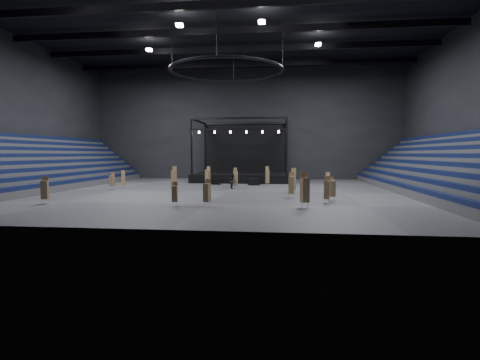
# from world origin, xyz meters

# --- Properties ---
(floor) EXTENTS (50.00, 50.00, 0.00)m
(floor) POSITION_xyz_m (0.00, 0.00, 0.00)
(floor) COLOR #444447
(floor) RESTS_ON ground
(ceiling) EXTENTS (50.00, 42.00, 0.20)m
(ceiling) POSITION_xyz_m (0.00, 0.00, 18.00)
(ceiling) COLOR black
(ceiling) RESTS_ON wall_back
(wall_back) EXTENTS (50.00, 0.20, 18.00)m
(wall_back) POSITION_xyz_m (0.00, 21.00, 9.00)
(wall_back) COLOR black
(wall_back) RESTS_ON ground
(wall_front) EXTENTS (50.00, 0.20, 18.00)m
(wall_front) POSITION_xyz_m (0.00, -21.00, 9.00)
(wall_front) COLOR black
(wall_front) RESTS_ON ground
(wall_left) EXTENTS (0.20, 42.00, 18.00)m
(wall_left) POSITION_xyz_m (-25.00, 0.00, 9.00)
(wall_left) COLOR black
(wall_left) RESTS_ON ground
(wall_right) EXTENTS (0.20, 42.00, 18.00)m
(wall_right) POSITION_xyz_m (25.00, 0.00, 9.00)
(wall_right) COLOR black
(wall_right) RESTS_ON ground
(bleachers_left) EXTENTS (7.20, 40.00, 6.40)m
(bleachers_left) POSITION_xyz_m (-22.94, 0.00, 1.73)
(bleachers_left) COLOR #464648
(bleachers_left) RESTS_ON floor
(bleachers_right) EXTENTS (7.20, 40.00, 6.40)m
(bleachers_right) POSITION_xyz_m (22.94, 0.00, 1.73)
(bleachers_right) COLOR #464648
(bleachers_right) RESTS_ON floor
(stage) EXTENTS (14.00, 10.00, 9.20)m
(stage) POSITION_xyz_m (0.00, 16.24, 1.45)
(stage) COLOR black
(stage) RESTS_ON floor
(truss_ring) EXTENTS (12.30, 12.30, 5.15)m
(truss_ring) POSITION_xyz_m (-0.00, 0.00, 13.00)
(truss_ring) COLOR black
(truss_ring) RESTS_ON ceiling
(roof_girders) EXTENTS (49.00, 30.35, 0.70)m
(roof_girders) POSITION_xyz_m (0.00, -0.00, 17.20)
(roof_girders) COLOR black
(roof_girders) RESTS_ON ceiling
(floodlights) EXTENTS (28.60, 16.60, 0.25)m
(floodlights) POSITION_xyz_m (0.00, -4.00, 16.60)
(floodlights) COLOR white
(floodlights) RESTS_ON roof_girders
(flight_case_left) EXTENTS (1.19, 0.74, 0.74)m
(flight_case_left) POSITION_xyz_m (-2.78, 8.90, 0.37)
(flight_case_left) COLOR black
(flight_case_left) RESTS_ON floor
(flight_case_mid) EXTENTS (1.44, 1.11, 0.86)m
(flight_case_mid) POSITION_xyz_m (2.33, 8.31, 0.43)
(flight_case_mid) COLOR black
(flight_case_mid) RESTS_ON floor
(flight_case_right) EXTENTS (1.42, 0.84, 0.89)m
(flight_case_right) POSITION_xyz_m (2.48, 9.66, 0.45)
(flight_case_right) COLOR black
(flight_case_right) RESTS_ON floor
(chair_stack_0) EXTENTS (0.44, 0.44, 2.41)m
(chair_stack_0) POSITION_xyz_m (0.26, 5.31, 1.23)
(chair_stack_0) COLOR silver
(chair_stack_0) RESTS_ON floor
(chair_stack_1) EXTENTS (0.64, 0.64, 2.11)m
(chair_stack_1) POSITION_xyz_m (10.34, -7.41, 1.13)
(chair_stack_1) COLOR silver
(chair_stack_1) RESTS_ON floor
(chair_stack_2) EXTENTS (0.53, 0.53, 2.77)m
(chair_stack_2) POSITION_xyz_m (-5.62, -1.05, 1.41)
(chair_stack_2) COLOR silver
(chair_stack_2) RESTS_ON floor
(chair_stack_3) EXTENTS (0.52, 0.52, 2.64)m
(chair_stack_3) POSITION_xyz_m (7.23, -0.97, 1.36)
(chair_stack_3) COLOR silver
(chair_stack_3) RESTS_ON floor
(chair_stack_4) EXTENTS (0.71, 0.71, 2.78)m
(chair_stack_4) POSITION_xyz_m (7.75, -11.99, 1.44)
(chair_stack_4) COLOR silver
(chair_stack_4) RESTS_ON floor
(chair_stack_5) EXTENTS (0.58, 0.58, 2.16)m
(chair_stack_5) POSITION_xyz_m (0.25, -11.99, 1.14)
(chair_stack_5) COLOR silver
(chair_stack_5) RESTS_ON floor
(chair_stack_6) EXTENTS (0.58, 0.58, 2.14)m
(chair_stack_6) POSITION_xyz_m (-12.94, 2.49, 1.12)
(chair_stack_6) COLOR silver
(chair_stack_6) RESTS_ON floor
(chair_stack_7) EXTENTS (0.56, 0.56, 2.10)m
(chair_stack_7) POSITION_xyz_m (11.01, 1.36, 1.12)
(chair_stack_7) COLOR silver
(chair_stack_7) RESTS_ON floor
(chair_stack_8) EXTENTS (0.54, 0.54, 2.53)m
(chair_stack_8) POSITION_xyz_m (4.16, 7.25, 1.28)
(chair_stack_8) COLOR silver
(chair_stack_8) RESTS_ON floor
(chair_stack_9) EXTENTS (0.58, 0.58, 1.95)m
(chair_stack_9) POSITION_xyz_m (-13.45, 0.59, 1.05)
(chair_stack_9) COLOR silver
(chair_stack_9) RESTS_ON floor
(chair_stack_10) EXTENTS (0.68, 0.68, 2.47)m
(chair_stack_10) POSITION_xyz_m (-3.73, 8.01, 1.29)
(chair_stack_10) COLOR silver
(chair_stack_10) RESTS_ON floor
(chair_stack_11) EXTENTS (0.44, 0.44, 1.92)m
(chair_stack_11) POSITION_xyz_m (-2.32, -11.99, 1.01)
(chair_stack_11) COLOR silver
(chair_stack_11) RESTS_ON floor
(chair_stack_12) EXTENTS (0.56, 0.56, 2.41)m
(chair_stack_12) POSITION_xyz_m (6.90, -5.47, 1.26)
(chair_stack_12) COLOR silver
(chair_stack_12) RESTS_ON floor
(chair_stack_13) EXTENTS (0.52, 0.52, 2.24)m
(chair_stack_13) POSITION_xyz_m (9.75, -8.83, 1.16)
(chair_stack_13) COLOR silver
(chair_stack_13) RESTS_ON floor
(chair_stack_14) EXTENTS (0.64, 0.64, 2.28)m
(chair_stack_14) POSITION_xyz_m (-13.24, -11.99, 1.21)
(chair_stack_14) COLOR silver
(chair_stack_14) RESTS_ON floor
(chair_stack_15) EXTENTS (0.52, 0.52, 2.14)m
(chair_stack_15) POSITION_xyz_m (0.62, 3.14, 1.14)
(chair_stack_15) COLOR silver
(chair_stack_15) RESTS_ON floor
(man_center) EXTENTS (0.62, 0.42, 1.64)m
(man_center) POSITION_xyz_m (-0.69, -7.30, 0.82)
(man_center) COLOR black
(man_center) RESTS_ON floor
(crew_member) EXTENTS (0.97, 1.07, 1.79)m
(crew_member) POSITION_xyz_m (0.28, 2.84, 0.89)
(crew_member) COLOR black
(crew_member) RESTS_ON floor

